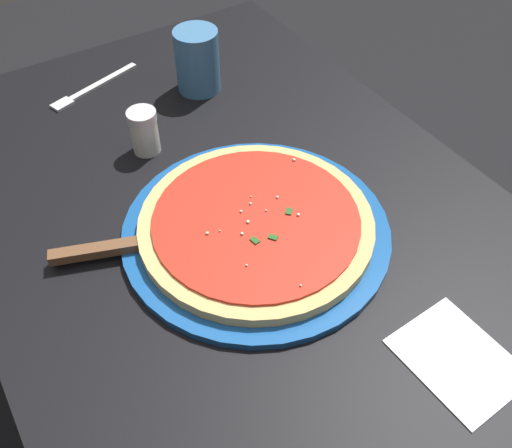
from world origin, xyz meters
The scene contains 9 objects.
ground_plane centered at (0.00, 0.00, 0.00)m, with size 5.00×5.00×0.00m, color black.
restaurant_table centered at (0.00, 0.00, 0.61)m, with size 1.13×0.73×0.75m.
serving_plate centered at (0.03, 0.00, 0.75)m, with size 0.37×0.37×0.01m, color #195199.
pizza centered at (0.03, 0.00, 0.77)m, with size 0.32×0.32×0.02m.
pizza_server centered at (-0.03, -0.16, 0.76)m, with size 0.12×0.22×0.01m.
cup_tall_drink centered at (-0.32, 0.10, 0.80)m, with size 0.08×0.08×0.11m, color teal.
napkin_folded_right centered at (0.33, 0.09, 0.75)m, with size 0.14×0.11×0.00m, color white.
fork centered at (-0.42, -0.07, 0.75)m, with size 0.07×0.18×0.00m.
parmesan_shaker centered at (-0.21, -0.05, 0.79)m, with size 0.05×0.05×0.07m.
Camera 1 is at (0.49, -0.29, 1.35)m, focal length 40.45 mm.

